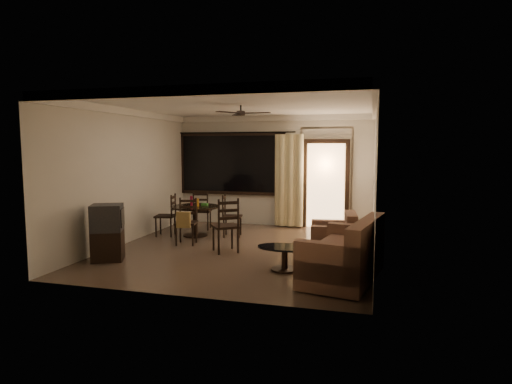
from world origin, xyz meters
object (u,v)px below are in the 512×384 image
(dining_table, at_px, (195,212))
(armchair, at_px, (336,239))
(dining_chair_south, at_px, (186,230))
(side_chair, at_px, (226,236))
(dining_chair_west, at_px, (166,223))
(tv_cabinet, at_px, (108,232))
(dining_chair_east, at_px, (232,224))
(dining_chair_north, at_px, (202,218))
(coffee_table, at_px, (285,254))
(sofa, at_px, (347,256))

(dining_table, distance_m, armchair, 3.43)
(dining_chair_south, relative_size, side_chair, 0.90)
(dining_chair_west, distance_m, tv_cabinet, 2.22)
(dining_chair_east, distance_m, dining_chair_south, 1.20)
(tv_cabinet, distance_m, armchair, 4.10)
(dining_table, distance_m, tv_cabinet, 2.46)
(armchair, height_order, side_chair, side_chair)
(dining_table, relative_size, tv_cabinet, 1.09)
(dining_chair_west, xyz_separation_m, tv_cabinet, (-0.01, -2.21, 0.22))
(dining_chair_west, xyz_separation_m, dining_chair_north, (0.50, 0.93, 0.00))
(dining_chair_west, distance_m, dining_chair_north, 1.05)
(dining_chair_west, distance_m, coffee_table, 3.73)
(tv_cabinet, distance_m, side_chair, 2.15)
(dining_chair_south, height_order, tv_cabinet, tv_cabinet)
(dining_table, bearing_deg, side_chair, -46.96)
(tv_cabinet, relative_size, side_chair, 0.95)
(dining_chair_west, height_order, armchair, dining_chair_west)
(tv_cabinet, relative_size, armchair, 1.13)
(dining_chair_west, height_order, dining_chair_south, same)
(dining_chair_north, xyz_separation_m, armchair, (3.39, -1.88, 0.05))
(coffee_table, bearing_deg, dining_chair_north, 132.10)
(sofa, bearing_deg, dining_chair_south, 166.10)
(tv_cabinet, distance_m, sofa, 4.17)
(dining_table, height_order, dining_chair_north, dining_chair_north)
(dining_chair_east, distance_m, coffee_table, 2.86)
(sofa, height_order, coffee_table, sofa)
(dining_chair_east, height_order, dining_chair_south, same)
(tv_cabinet, height_order, sofa, tv_cabinet)
(dining_chair_west, relative_size, coffee_table, 1.06)
(armchair, distance_m, coffee_table, 1.29)
(dining_chair_east, relative_size, side_chair, 0.90)
(dining_chair_south, bearing_deg, dining_chair_east, 45.70)
(dining_chair_south, bearing_deg, armchair, -15.73)
(sofa, xyz_separation_m, coffee_table, (-1.01, 0.27, -0.11))
(coffee_table, bearing_deg, dining_table, 139.16)
(tv_cabinet, relative_size, coffee_table, 1.11)
(coffee_table, relative_size, side_chair, 0.86)
(dining_table, xyz_separation_m, side_chair, (1.16, -1.25, -0.23))
(sofa, bearing_deg, coffee_table, 176.36)
(dining_chair_west, xyz_separation_m, dining_chair_east, (1.47, 0.32, 0.00))
(tv_cabinet, height_order, coffee_table, tv_cabinet)
(dining_chair_east, relative_size, armchair, 1.07)
(tv_cabinet, bearing_deg, dining_chair_south, 37.35)
(dining_table, xyz_separation_m, dining_chair_north, (-0.15, 0.77, -0.26))
(dining_chair_west, bearing_deg, coffee_table, 46.69)
(dining_chair_west, distance_m, sofa, 4.73)
(dining_chair_south, xyz_separation_m, tv_cabinet, (-0.82, -1.52, 0.20))
(sofa, bearing_deg, dining_chair_north, 150.26)
(dining_chair_north, bearing_deg, dining_table, 90.14)
(dining_chair_north, xyz_separation_m, coffee_table, (2.65, -2.93, -0.02))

